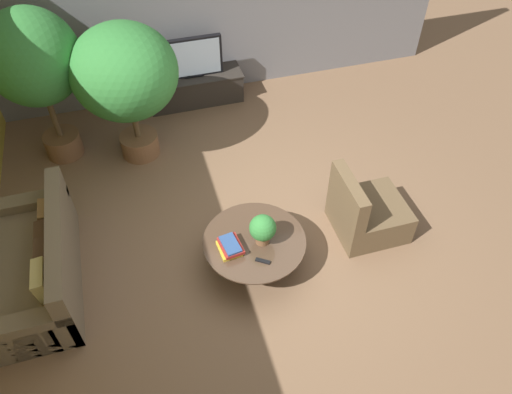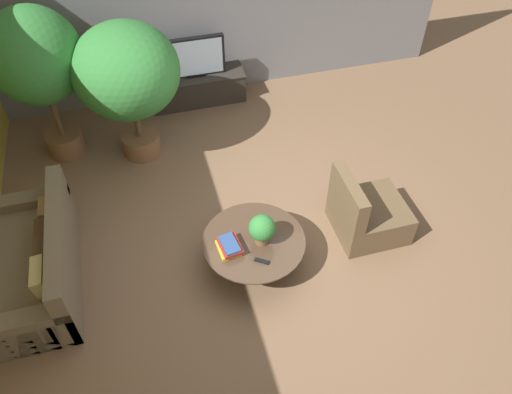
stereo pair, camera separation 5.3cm
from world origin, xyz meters
The scene contains 11 objects.
ground_plane centered at (0.00, 0.00, 0.00)m, with size 24.00×24.00×0.00m, color brown.
media_console centered at (-0.32, 2.94, 0.24)m, with size 1.47×0.50×0.46m.
television centered at (-0.32, 2.94, 0.76)m, with size 0.91×0.13×0.62m.
coffee_table centered at (-0.32, -0.36, 0.28)m, with size 1.14×1.14×0.39m.
couch_by_wall centered at (-2.60, 0.03, 0.29)m, with size 0.84×1.82×0.84m.
armchair_wicker centered at (1.09, -0.24, 0.27)m, with size 0.80×0.76×0.86m.
potted_palm_tall centered at (-2.34, 2.21, 1.44)m, with size 1.15×1.15×2.10m.
potted_palm_corner centered at (-1.32, 1.92, 1.26)m, with size 1.33×1.33×1.90m.
potted_plant_tabletop centered at (-0.24, -0.40, 0.60)m, with size 0.29×0.29×0.37m.
book_stack centered at (-0.60, -0.41, 0.44)m, with size 0.26×0.32×0.11m.
remote_black centered at (-0.31, -0.66, 0.40)m, with size 0.04×0.16×0.02m, color black.
Camera 1 is at (-1.27, -3.66, 4.64)m, focal length 35.00 mm.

